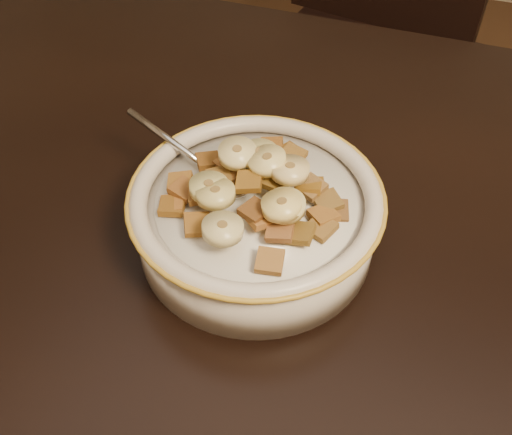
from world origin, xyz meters
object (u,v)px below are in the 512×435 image
(table, at_px, (257,290))
(cereal_bowl, at_px, (256,222))
(spoon, at_px, (226,181))
(chair, at_px, (362,56))

(table, distance_m, cereal_bowl, 0.06)
(table, bearing_deg, spoon, 132.50)
(table, xyz_separation_m, spoon, (-0.04, 0.05, 0.07))
(chair, xyz_separation_m, spoon, (0.01, -0.74, 0.30))
(chair, distance_m, spoon, 0.80)
(table, height_order, spoon, spoon)
(chair, bearing_deg, spoon, -79.50)
(chair, relative_size, cereal_bowl, 4.92)
(table, distance_m, chair, 0.83)
(table, relative_size, cereal_bowl, 6.90)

